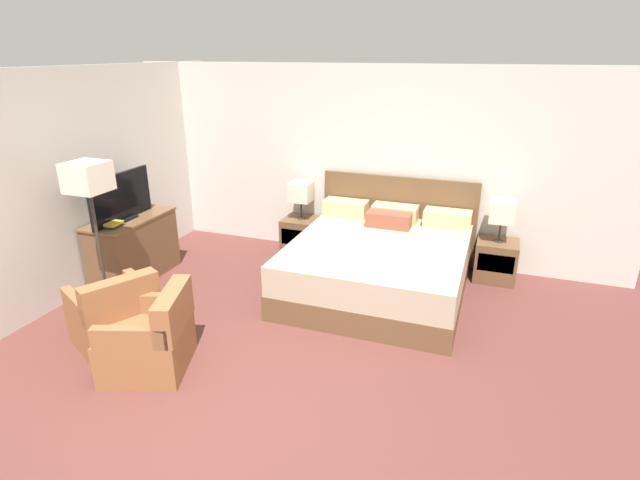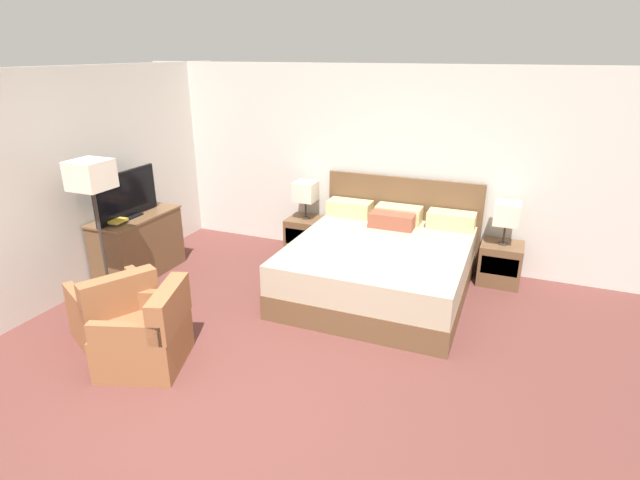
# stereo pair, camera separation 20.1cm
# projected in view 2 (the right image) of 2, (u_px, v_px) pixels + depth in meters

# --- Properties ---
(ground_plane) EXTENTS (10.57, 10.57, 0.00)m
(ground_plane) POSITION_uv_depth(u_px,v_px,m) (234.00, 412.00, 3.90)
(ground_plane) COLOR brown
(wall_back) EXTENTS (6.68, 0.06, 2.50)m
(wall_back) POSITION_uv_depth(u_px,v_px,m) (371.00, 164.00, 6.53)
(wall_back) COLOR beige
(wall_back) RESTS_ON ground
(wall_left) EXTENTS (0.06, 5.32, 2.50)m
(wall_left) POSITION_uv_depth(u_px,v_px,m) (85.00, 181.00, 5.70)
(wall_left) COLOR beige
(wall_left) RESTS_ON ground
(bed) EXTENTS (2.01, 2.14, 1.14)m
(bed) POSITION_uv_depth(u_px,v_px,m) (380.00, 265.00, 5.75)
(bed) COLOR brown
(bed) RESTS_ON ground
(nightstand_left) EXTENTS (0.48, 0.45, 0.50)m
(nightstand_left) POSITION_uv_depth(u_px,v_px,m) (306.00, 235.00, 6.90)
(nightstand_left) COLOR brown
(nightstand_left) RESTS_ON ground
(nightstand_right) EXTENTS (0.48, 0.45, 0.50)m
(nightstand_right) POSITION_uv_depth(u_px,v_px,m) (500.00, 263.00, 6.00)
(nightstand_right) COLOR brown
(nightstand_right) RESTS_ON ground
(table_lamp_left) EXTENTS (0.28, 0.28, 0.51)m
(table_lamp_left) POSITION_uv_depth(u_px,v_px,m) (306.00, 192.00, 6.67)
(table_lamp_left) COLOR #332D28
(table_lamp_left) RESTS_ON nightstand_left
(table_lamp_right) EXTENTS (0.28, 0.28, 0.51)m
(table_lamp_right) POSITION_uv_depth(u_px,v_px,m) (507.00, 214.00, 5.77)
(table_lamp_right) COLOR #332D28
(table_lamp_right) RESTS_ON nightstand_right
(dresser) EXTENTS (0.55, 1.12, 0.78)m
(dresser) POSITION_uv_depth(u_px,v_px,m) (138.00, 244.00, 6.18)
(dresser) COLOR brown
(dresser) RESTS_ON ground
(tv) EXTENTS (0.18, 0.98, 0.56)m
(tv) POSITION_uv_depth(u_px,v_px,m) (126.00, 196.00, 5.87)
(tv) COLOR black
(tv) RESTS_ON dresser
(book_red_cover) EXTENTS (0.21, 0.20, 0.03)m
(book_red_cover) POSITION_uv_depth(u_px,v_px,m) (112.00, 222.00, 5.74)
(book_red_cover) COLOR #383333
(book_red_cover) RESTS_ON dresser
(book_blue_cover) EXTENTS (0.26, 0.21, 0.03)m
(book_blue_cover) POSITION_uv_depth(u_px,v_px,m) (114.00, 220.00, 5.72)
(book_blue_cover) COLOR gold
(book_blue_cover) RESTS_ON book_red_cover
(armchair_by_window) EXTENTS (0.93, 0.92, 0.76)m
(armchair_by_window) POSITION_uv_depth(u_px,v_px,m) (115.00, 313.00, 4.79)
(armchair_by_window) COLOR #935B38
(armchair_by_window) RESTS_ON ground
(armchair_companion) EXTENTS (0.87, 0.87, 0.76)m
(armchair_companion) POSITION_uv_depth(u_px,v_px,m) (148.00, 336.00, 4.41)
(armchair_companion) COLOR #935B38
(armchair_companion) RESTS_ON ground
(floor_lamp) EXTENTS (0.36, 0.36, 1.65)m
(floor_lamp) POSITION_uv_depth(u_px,v_px,m) (92.00, 184.00, 4.93)
(floor_lamp) COLOR #332D28
(floor_lamp) RESTS_ON ground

